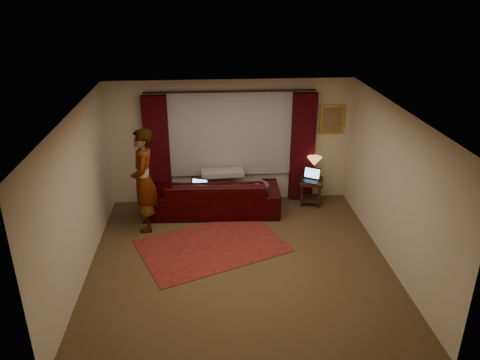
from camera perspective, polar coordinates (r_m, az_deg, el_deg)
name	(u,v)px	position (r m, az deg, el deg)	size (l,w,h in m)	color
floor	(240,263)	(8.03, -0.05, -10.03)	(5.00, 5.00, 0.01)	brown
ceiling	(239,113)	(6.95, -0.06, 8.20)	(5.00, 5.00, 0.02)	silver
wall_back	(230,142)	(9.72, -1.18, 4.64)	(5.00, 0.02, 2.60)	beige
wall_front	(257,289)	(5.25, 2.07, -13.11)	(5.00, 0.02, 2.60)	beige
wall_left	(78,198)	(7.64, -19.10, -2.08)	(0.02, 5.00, 2.60)	beige
wall_right	(393,188)	(7.97, 18.17, -0.90)	(0.02, 5.00, 2.60)	beige
sheer_curtain	(230,134)	(9.60, -1.17, 5.66)	(2.50, 0.05, 1.80)	#9E9FA6
drape_left	(157,151)	(9.69, -10.04, 3.47)	(0.50, 0.14, 2.30)	black
drape_right	(303,147)	(9.85, 7.63, 3.95)	(0.50, 0.14, 2.30)	black
curtain_rod	(230,92)	(9.32, -1.20, 10.73)	(0.04, 0.04, 3.40)	black
picture_frame	(332,119)	(9.89, 11.15, 7.27)	(0.50, 0.04, 0.60)	gold
sofa	(215,188)	(9.46, -3.04, -1.00)	(2.58, 1.12, 1.04)	black
throw_blanket	(222,160)	(9.46, -2.18, 2.43)	(0.86, 0.34, 0.10)	gray
clothing_pile	(257,186)	(9.28, 2.04, -0.75)	(0.51, 0.40, 0.22)	brown
laptop_sofa	(198,187)	(9.22, -5.20, -0.88)	(0.34, 0.38, 0.25)	black
area_rug	(212,246)	(8.48, -3.41, -8.01)	(2.47, 1.65, 0.01)	maroon
end_table	(311,192)	(9.98, 8.62, -1.46)	(0.48, 0.48, 0.55)	black
tiffany_lamp	(314,168)	(9.84, 8.99, 1.44)	(0.30, 0.30, 0.48)	olive
laptop_table	(310,176)	(9.75, 8.53, 0.54)	(0.36, 0.39, 0.26)	black
person	(144,181)	(8.80, -11.65, -0.07)	(0.58, 0.58, 1.98)	gray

